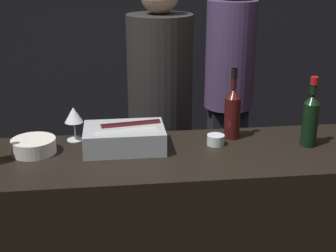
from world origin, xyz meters
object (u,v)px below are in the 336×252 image
at_px(bowl_white, 34,146).
at_px(red_wine_bottle_black_foil, 233,111).
at_px(candle_votive, 216,140).
at_px(person_in_hoodie, 160,116).
at_px(wine_glass, 74,116).
at_px(red_wine_bottle_burgundy, 310,117).
at_px(ice_bin_with_bottles, 125,137).
at_px(person_blond_tee, 229,83).

height_order(bowl_white, red_wine_bottle_black_foil, red_wine_bottle_black_foil).
relative_size(candle_votive, person_in_hoodie, 0.05).
bearing_deg(wine_glass, candle_votive, -11.93).
bearing_deg(red_wine_bottle_burgundy, ice_bin_with_bottles, 175.78).
height_order(red_wine_bottle_burgundy, person_in_hoodie, person_in_hoodie).
relative_size(wine_glass, candle_votive, 2.00).
height_order(wine_glass, candle_votive, wine_glass).
xyz_separation_m(red_wine_bottle_black_foil, person_blond_tee, (0.28, 1.17, -0.17)).
bearing_deg(person_blond_tee, red_wine_bottle_black_foil, -170.25).
distance_m(bowl_white, candle_votive, 0.82).
relative_size(red_wine_bottle_black_foil, person_in_hoodie, 0.19).
distance_m(ice_bin_with_bottles, wine_glass, 0.28).
distance_m(wine_glass, red_wine_bottle_black_foil, 0.75).
bearing_deg(person_blond_tee, ice_bin_with_bottles, 170.69).
distance_m(candle_votive, red_wine_bottle_black_foil, 0.17).
xyz_separation_m(person_in_hoodie, person_blond_tee, (0.57, 0.66, 0.01)).
xyz_separation_m(ice_bin_with_bottles, person_blond_tee, (0.79, 1.24, -0.09)).
xyz_separation_m(candle_votive, red_wine_bottle_black_foil, (0.10, 0.08, 0.11)).
distance_m(wine_glass, candle_votive, 0.67).
distance_m(candle_votive, red_wine_bottle_burgundy, 0.44).
distance_m(ice_bin_with_bottles, person_blond_tee, 1.48).
relative_size(wine_glass, red_wine_bottle_burgundy, 0.50).
bearing_deg(wine_glass, red_wine_bottle_black_foil, -4.36).
bearing_deg(wine_glass, person_blond_tee, 47.15).
xyz_separation_m(wine_glass, candle_votive, (0.65, -0.14, -0.10)).
xyz_separation_m(candle_votive, person_blond_tee, (0.38, 1.25, -0.06)).
height_order(wine_glass, red_wine_bottle_black_foil, red_wine_bottle_black_foil).
bearing_deg(bowl_white, red_wine_bottle_black_foil, 4.93).
bearing_deg(red_wine_bottle_black_foil, person_in_hoodie, 120.04).
bearing_deg(red_wine_bottle_black_foil, person_blond_tee, 76.48).
xyz_separation_m(bowl_white, person_blond_tee, (1.20, 1.24, -0.07)).
distance_m(ice_bin_with_bottles, red_wine_bottle_black_foil, 0.52).
height_order(red_wine_bottle_black_foil, person_in_hoodie, person_in_hoodie).
bearing_deg(wine_glass, bowl_white, -141.52).
relative_size(bowl_white, wine_glass, 1.19).
xyz_separation_m(wine_glass, person_in_hoodie, (0.45, 0.45, -0.17)).
height_order(ice_bin_with_bottles, candle_votive, ice_bin_with_bottles).
bearing_deg(person_blond_tee, person_in_hoodie, 162.25).
xyz_separation_m(wine_glass, person_blond_tee, (1.03, 1.11, -0.16)).
height_order(candle_votive, red_wine_bottle_burgundy, red_wine_bottle_burgundy).
xyz_separation_m(wine_glass, red_wine_bottle_black_foil, (0.75, -0.06, 0.01)).
bearing_deg(red_wine_bottle_burgundy, person_in_hoodie, 133.90).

